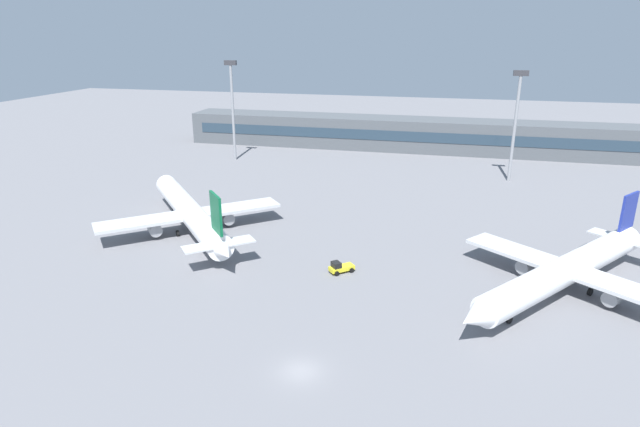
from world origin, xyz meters
name	(u,v)px	position (x,y,z in m)	size (l,w,h in m)	color
ground_plane	(365,234)	(0.00, 40.00, 0.00)	(400.00, 400.00, 0.00)	slate
terminal_building	(405,134)	(0.00, 110.24, 4.50)	(127.93, 12.13, 9.00)	#4C5156
airplane_near	(565,271)	(28.86, 24.78, 3.24)	(29.62, 35.88, 10.63)	white
airplane_mid	(189,211)	(-29.99, 34.84, 3.39)	(32.53, 36.05, 11.11)	white
baggage_tug_yellow	(340,267)	(-0.93, 23.93, 0.80)	(3.71, 3.48, 1.75)	yellow
floodlight_tower_west	(232,104)	(-42.82, 86.29, 14.87)	(3.20, 0.80, 25.70)	gray
floodlight_tower_east	(516,118)	(26.70, 81.54, 14.37)	(3.20, 0.80, 24.73)	gray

